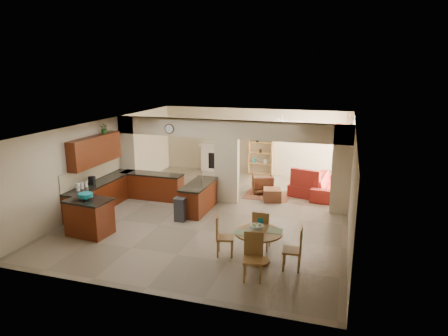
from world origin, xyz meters
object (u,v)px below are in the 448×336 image
(kitchen_island, at_px, (89,217))
(sofa, at_px, (329,185))
(dining_table, at_px, (258,242))
(armchair, at_px, (263,184))

(kitchen_island, height_order, sofa, kitchen_island)
(dining_table, relative_size, armchair, 1.48)
(dining_table, xyz_separation_m, armchair, (-1.00, 5.34, -0.16))
(dining_table, bearing_deg, armchair, 100.65)
(kitchen_island, relative_size, armchair, 1.62)
(dining_table, distance_m, armchair, 5.44)
(kitchen_island, relative_size, sofa, 0.51)
(dining_table, relative_size, sofa, 0.47)
(kitchen_island, distance_m, armchair, 6.35)
(dining_table, bearing_deg, sofa, 77.03)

